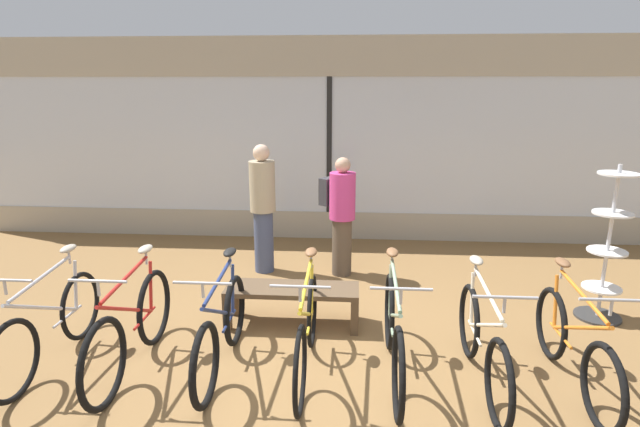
% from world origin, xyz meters
% --- Properties ---
extents(ground_plane, '(24.00, 24.00, 0.00)m').
position_xyz_m(ground_plane, '(0.00, 0.00, 0.00)').
color(ground_plane, olive).
extents(shop_back_wall, '(12.00, 0.08, 3.20)m').
position_xyz_m(shop_back_wall, '(0.00, 3.90, 1.64)').
color(shop_back_wall, '#B2A893').
rests_on(shop_back_wall, ground_plane).
extents(bicycle_far_left, '(0.46, 1.71, 1.02)m').
position_xyz_m(bicycle_far_left, '(-2.30, -0.13, 0.38)').
color(bicycle_far_left, black).
rests_on(bicycle_far_left, ground_plane).
extents(bicycle_left, '(0.46, 1.76, 1.05)m').
position_xyz_m(bicycle_left, '(-1.52, -0.17, 0.40)').
color(bicycle_left, black).
rests_on(bicycle_left, ground_plane).
extents(bicycle_center_left, '(0.46, 1.67, 1.03)m').
position_xyz_m(bicycle_center_left, '(-0.73, -0.11, 0.38)').
color(bicycle_center_left, black).
rests_on(bicycle_center_left, ground_plane).
extents(bicycle_center, '(0.46, 1.75, 1.03)m').
position_xyz_m(bicycle_center, '(0.03, -0.11, 0.40)').
color(bicycle_center, black).
rests_on(bicycle_center, ground_plane).
extents(bicycle_center_right, '(0.46, 1.81, 1.05)m').
position_xyz_m(bicycle_center_right, '(0.78, -0.11, 0.40)').
color(bicycle_center_right, black).
rests_on(bicycle_center_right, ground_plane).
extents(bicycle_right, '(0.46, 1.71, 1.03)m').
position_xyz_m(bicycle_right, '(1.51, -0.19, 0.38)').
color(bicycle_right, black).
rests_on(bicycle_right, ground_plane).
extents(bicycle_far_right, '(0.46, 1.69, 1.02)m').
position_xyz_m(bicycle_far_right, '(2.27, -0.16, 0.37)').
color(bicycle_far_right, black).
rests_on(bicycle_far_right, ground_plane).
extents(accessory_rack, '(0.48, 0.48, 1.70)m').
position_xyz_m(accessory_rack, '(3.11, 1.19, 0.70)').
color(accessory_rack, '#333333').
rests_on(accessory_rack, ground_plane).
extents(display_bench, '(1.40, 0.44, 0.42)m').
position_xyz_m(display_bench, '(-0.22, 0.79, 0.35)').
color(display_bench, brown).
rests_on(display_bench, ground_plane).
extents(customer_near_rack, '(0.42, 0.42, 1.74)m').
position_xyz_m(customer_near_rack, '(-0.80, 2.33, 0.91)').
color(customer_near_rack, '#424C6B').
rests_on(customer_near_rack, ground_plane).
extents(customer_by_window, '(0.56, 0.52, 1.58)m').
position_xyz_m(customer_by_window, '(0.25, 2.29, 0.85)').
color(customer_by_window, brown).
rests_on(customer_by_window, ground_plane).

